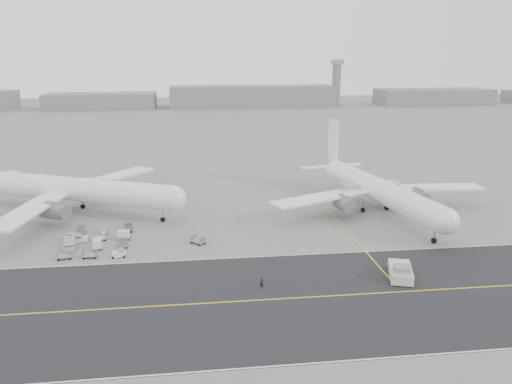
{
  "coord_description": "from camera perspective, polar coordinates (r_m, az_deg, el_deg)",
  "views": [
    {
      "loc": [
        0.38,
        -82.09,
        33.77
      ],
      "look_at": [
        11.99,
        12.0,
        7.8
      ],
      "focal_mm": 35.0,
      "sensor_mm": 36.0,
      "label": 1
    }
  ],
  "objects": [
    {
      "name": "control_tower",
      "position": [
        361.52,
        9.18,
        12.35
      ],
      "size": [
        7.0,
        7.0,
        31.25
      ],
      "color": "gray",
      "rests_on": "ground"
    },
    {
      "name": "ground",
      "position": [
        88.76,
        -6.8,
        -7.15
      ],
      "size": [
        700.0,
        700.0,
        0.0
      ],
      "primitive_type": "plane",
      "color": "gray",
      "rests_on": "ground"
    },
    {
      "name": "gse_cluster",
      "position": [
        97.42,
        -17.57,
        -5.71
      ],
      "size": [
        18.65,
        21.88,
        1.86
      ],
      "primitive_type": null,
      "rotation": [
        0.0,
        0.0,
        0.12
      ],
      "color": "#9C9CA1",
      "rests_on": "ground"
    },
    {
      "name": "pushback_tug",
      "position": [
        82.28,
        16.19,
        -8.73
      ],
      "size": [
        5.29,
        9.28,
        2.63
      ],
      "rotation": [
        0.0,
        0.0,
        -0.31
      ],
      "color": "beige",
      "rests_on": "ground"
    },
    {
      "name": "horizon_buildings",
      "position": [
        345.02,
        -2.11,
        9.69
      ],
      "size": [
        520.0,
        28.0,
        28.0
      ],
      "primitive_type": null,
      "color": "gray",
      "rests_on": "ground"
    },
    {
      "name": "stray_dolly",
      "position": [
        93.8,
        -6.63,
        -5.89
      ],
      "size": [
        2.96,
        2.99,
        1.6
      ],
      "primitive_type": null,
      "rotation": [
        0.0,
        0.0,
        0.77
      ],
      "color": "silver",
      "rests_on": "ground"
    },
    {
      "name": "jet_bridge",
      "position": [
        117.77,
        13.0,
        0.3
      ],
      "size": [
        15.54,
        5.48,
        5.79
      ],
      "rotation": [
        0.0,
        0.0,
        0.18
      ],
      "color": "gray",
      "rests_on": "ground"
    },
    {
      "name": "ground_crew_a",
      "position": [
        75.86,
        0.66,
        -10.35
      ],
      "size": [
        0.79,
        0.67,
        1.83
      ],
      "primitive_type": "imported",
      "rotation": [
        0.0,
        0.0,
        -0.42
      ],
      "color": "black",
      "rests_on": "ground"
    },
    {
      "name": "airliner_a",
      "position": [
        116.81,
        -20.18,
        0.31
      ],
      "size": [
        51.18,
        49.97,
        18.72
      ],
      "rotation": [
        0.0,
        0.0,
        1.15
      ],
      "color": "white",
      "rests_on": "ground"
    },
    {
      "name": "taxiway",
      "position": [
        72.6,
        -2.62,
        -12.41
      ],
      "size": [
        220.0,
        59.0,
        0.03
      ],
      "color": "#29292B",
      "rests_on": "ground"
    },
    {
      "name": "airliner_b",
      "position": [
        113.75,
        13.63,
        0.32
      ],
      "size": [
        50.51,
        51.52,
        17.93
      ],
      "rotation": [
        0.0,
        0.0,
        0.19
      ],
      "color": "white",
      "rests_on": "ground"
    }
  ]
}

